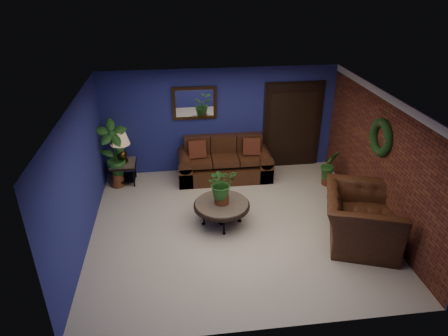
{
  "coord_description": "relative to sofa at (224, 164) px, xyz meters",
  "views": [
    {
      "loc": [
        -1.04,
        -6.33,
        4.54
      ],
      "look_at": [
        -0.16,
        0.55,
        1.0
      ],
      "focal_mm": 32.0,
      "sensor_mm": 36.0,
      "label": 1
    }
  ],
  "objects": [
    {
      "name": "wall_left",
      "position": [
        -2.78,
        -2.08,
        0.93
      ],
      "size": [
        0.04,
        5.0,
        2.5
      ],
      "primitive_type": "cube",
      "color": "navy",
      "rests_on": "ground"
    },
    {
      "name": "armchair",
      "position": [
        2.12,
        -2.81,
        0.16
      ],
      "size": [
        1.72,
        1.84,
        0.96
      ],
      "primitive_type": "imported",
      "rotation": [
        0.0,
        0.0,
        1.22
      ],
      "color": "#482614",
      "rests_on": "ground"
    },
    {
      "name": "coffee_table",
      "position": [
        -0.29,
        -1.95,
        0.09
      ],
      "size": [
        1.09,
        1.09,
        0.47
      ],
      "rotation": [
        0.0,
        0.0,
        0.19
      ],
      "color": "#4F4A45",
      "rests_on": "ground"
    },
    {
      "name": "table_lamp",
      "position": [
        -2.33,
        -0.03,
        0.67
      ],
      "size": [
        0.43,
        0.43,
        0.71
      ],
      "color": "#412C12",
      "rests_on": "end_table"
    },
    {
      "name": "wall_back",
      "position": [
        -0.03,
        0.42,
        0.93
      ],
      "size": [
        5.5,
        0.04,
        2.5
      ],
      "primitive_type": "cube",
      "color": "navy",
      "rests_on": "ground"
    },
    {
      "name": "tall_plant",
      "position": [
        -2.48,
        -0.15,
        0.54
      ],
      "size": [
        0.78,
        0.61,
        1.57
      ],
      "color": "brown",
      "rests_on": "ground"
    },
    {
      "name": "closet_door",
      "position": [
        1.72,
        0.39,
        0.73
      ],
      "size": [
        1.44,
        0.06,
        2.18
      ],
      "primitive_type": "cube",
      "color": "black",
      "rests_on": "wall_back"
    },
    {
      "name": "end_table",
      "position": [
        -2.33,
        -0.03,
        0.09
      ],
      "size": [
        0.58,
        0.58,
        0.53
      ],
      "color": "#4F4A45",
      "rests_on": "ground"
    },
    {
      "name": "floor_plant",
      "position": [
        2.32,
        -0.71,
        0.12
      ],
      "size": [
        0.4,
        0.34,
        0.84
      ],
      "color": "brown",
      "rests_on": "ground"
    },
    {
      "name": "wall_right_brick",
      "position": [
        2.72,
        -2.08,
        0.93
      ],
      "size": [
        0.04,
        5.0,
        2.5
      ],
      "primitive_type": "cube",
      "color": "brown",
      "rests_on": "ground"
    },
    {
      "name": "coffee_plant",
      "position": [
        -0.29,
        -1.95,
        0.56
      ],
      "size": [
        0.63,
        0.57,
        0.74
      ],
      "color": "brown",
      "rests_on": "coffee_table"
    },
    {
      "name": "floor",
      "position": [
        -0.03,
        -2.08,
        -0.32
      ],
      "size": [
        5.5,
        5.5,
        0.0
      ],
      "primitive_type": "plane",
      "color": "beige",
      "rests_on": "ground"
    },
    {
      "name": "side_chair",
      "position": [
        0.06,
        0.04,
        0.22
      ],
      "size": [
        0.49,
        0.49,
        0.95
      ],
      "rotation": [
        0.0,
        0.0,
        0.25
      ],
      "color": "#532F17",
      "rests_on": "ground"
    },
    {
      "name": "sofa",
      "position": [
        0.0,
        0.0,
        0.0
      ],
      "size": [
        2.17,
        0.94,
        0.98
      ],
      "color": "#482614",
      "rests_on": "ground"
    },
    {
      "name": "ceiling",
      "position": [
        -0.03,
        -2.08,
        2.18
      ],
      "size": [
        5.5,
        5.0,
        0.02
      ],
      "primitive_type": "cube",
      "color": "white",
      "rests_on": "wall_back"
    },
    {
      "name": "crown_molding",
      "position": [
        2.69,
        -2.08,
        2.11
      ],
      "size": [
        0.03,
        5.0,
        0.14
      ],
      "primitive_type": "cube",
      "color": "white",
      "rests_on": "wall_right_brick"
    },
    {
      "name": "wall_mirror",
      "position": [
        -0.63,
        0.38,
        1.4
      ],
      "size": [
        1.02,
        0.06,
        0.77
      ],
      "primitive_type": "cube",
      "color": "#412C12",
      "rests_on": "wall_back"
    },
    {
      "name": "wreath",
      "position": [
        2.66,
        -2.03,
        1.38
      ],
      "size": [
        0.16,
        0.72,
        0.72
      ],
      "primitive_type": "torus",
      "rotation": [
        0.0,
        1.57,
        0.0
      ],
      "color": "black",
      "rests_on": "wall_right_brick"
    }
  ]
}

